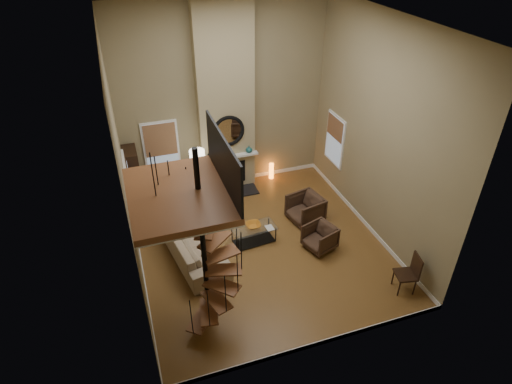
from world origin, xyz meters
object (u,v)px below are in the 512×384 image
object	(u,v)px
coffee_table	(254,233)
side_chair	(410,272)
sofa	(192,245)
hutch	(134,179)
armchair_far	(322,236)
floor_lamp	(198,160)
armchair_near	(308,208)
accent_lamp	(271,171)

from	to	relation	value
coffee_table	side_chair	xyz separation A→B (m)	(2.76, -2.69, 0.24)
sofa	hutch	bearing A→B (deg)	12.12
armchair_far	floor_lamp	xyz separation A→B (m)	(-2.46, 2.96, 1.06)
hutch	sofa	world-z (taller)	hutch
armchair_near	side_chair	xyz separation A→B (m)	(1.04, -3.16, 0.17)
armchair_far	side_chair	xyz separation A→B (m)	(1.21, -1.93, 0.17)
hutch	armchair_near	bearing A→B (deg)	-25.47
hutch	coffee_table	bearing A→B (deg)	-43.77
coffee_table	armchair_far	bearing A→B (deg)	-26.14
armchair_far	side_chair	bearing A→B (deg)	13.98
armchair_far	floor_lamp	bearing A→B (deg)	-158.40
sofa	side_chair	world-z (taller)	side_chair
armchair_near	coffee_table	size ratio (longest dim) A/B	0.73
hutch	armchair_near	world-z (taller)	hutch
sofa	coffee_table	world-z (taller)	sofa
armchair_near	armchair_far	bearing A→B (deg)	-19.85
sofa	floor_lamp	xyz separation A→B (m)	(0.70, 2.29, 1.02)
coffee_table	side_chair	world-z (taller)	side_chair
armchair_near	side_chair	world-z (taller)	side_chair
armchair_near	side_chair	size ratio (longest dim) A/B	0.90
armchair_near	accent_lamp	xyz separation A→B (m)	(-0.19, 2.36, -0.10)
sofa	accent_lamp	bearing A→B (deg)	-56.72
armchair_near	accent_lamp	size ratio (longest dim) A/B	1.61
armchair_near	sofa	bearing A→B (deg)	-92.45
accent_lamp	floor_lamp	bearing A→B (deg)	-165.54
hutch	armchair_near	size ratio (longest dim) A/B	2.09
coffee_table	accent_lamp	size ratio (longest dim) A/B	2.20
accent_lamp	side_chair	bearing A→B (deg)	-77.40
hutch	coffee_table	size ratio (longest dim) A/B	1.53
accent_lamp	coffee_table	bearing A→B (deg)	-118.38
armchair_near	armchair_far	size ratio (longest dim) A/B	1.21
armchair_near	accent_lamp	distance (m)	2.37
armchair_near	floor_lamp	distance (m)	3.32
coffee_table	floor_lamp	bearing A→B (deg)	112.56
side_chair	coffee_table	bearing A→B (deg)	135.75
hutch	accent_lamp	size ratio (longest dim) A/B	3.37
hutch	floor_lamp	distance (m)	1.86
hutch	armchair_far	size ratio (longest dim) A/B	2.52
sofa	coffee_table	size ratio (longest dim) A/B	2.13
floor_lamp	side_chair	world-z (taller)	floor_lamp
hutch	floor_lamp	world-z (taller)	hutch
sofa	floor_lamp	bearing A→B (deg)	-26.63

